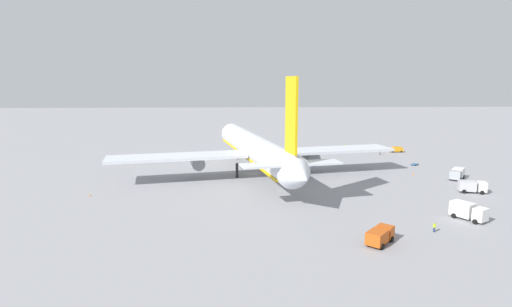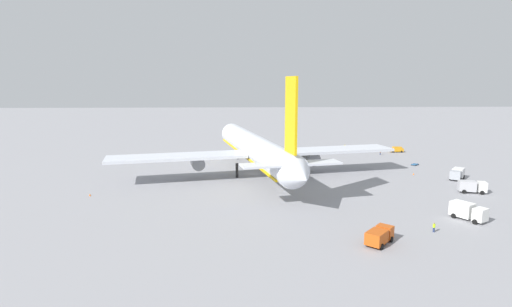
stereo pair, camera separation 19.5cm
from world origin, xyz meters
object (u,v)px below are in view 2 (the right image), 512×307
object	(u,v)px
service_truck_0	(468,211)
service_truck_3	(472,186)
baggage_cart_0	(415,164)
service_truck_2	(457,173)
ground_worker_1	(345,147)
ground_worker_0	(380,152)
service_van	(397,149)
ground_worker_2	(434,227)
airliner	(256,149)
traffic_cone_0	(344,149)
traffic_cone_2	(90,195)
traffic_cone_1	(414,174)
service_truck_1	(379,235)

from	to	relation	value
service_truck_0	service_truck_3	size ratio (longest dim) A/B	1.07
baggage_cart_0	service_truck_2	bearing A→B (deg)	-170.13
baggage_cart_0	ground_worker_1	distance (m)	33.79
service_truck_0	ground_worker_0	world-z (taller)	service_truck_0
service_truck_3	ground_worker_1	size ratio (longest dim) A/B	3.63
service_van	ground_worker_1	world-z (taller)	service_van
service_van	ground_worker_2	world-z (taller)	service_van
service_truck_3	baggage_cart_0	size ratio (longest dim) A/B	2.31
service_van	ground_worker_1	bearing A→B (deg)	63.51
airliner	service_truck_0	bearing A→B (deg)	-135.70
ground_worker_0	traffic_cone_0	world-z (taller)	ground_worker_0
ground_worker_2	traffic_cone_2	distance (m)	69.27
traffic_cone_0	traffic_cone_1	size ratio (longest dim) A/B	1.00
service_truck_1	traffic_cone_0	xyz separation A→B (m)	(88.11, -17.22, -1.09)
service_van	ground_worker_2	xyz separation A→B (m)	(-77.06, 23.81, -0.21)
service_truck_1	traffic_cone_0	distance (m)	89.78
service_truck_0	ground_worker_2	distance (m)	10.66
service_truck_2	traffic_cone_2	world-z (taller)	service_truck_2
service_truck_0	baggage_cart_0	size ratio (longest dim) A/B	2.47
service_van	service_truck_1	bearing A→B (deg)	157.03
ground_worker_2	service_van	bearing A→B (deg)	-17.17
airliner	ground_worker_2	distance (m)	51.99
service_truck_2	traffic_cone_1	distance (m)	10.56
traffic_cone_0	service_van	bearing A→B (deg)	-110.53
service_truck_1	traffic_cone_1	distance (m)	52.55
airliner	service_truck_3	bearing A→B (deg)	-112.84
baggage_cart_0	traffic_cone_2	world-z (taller)	traffic_cone_2
ground_worker_2	traffic_cone_1	world-z (taller)	ground_worker_2
baggage_cart_0	traffic_cone_2	distance (m)	90.50
service_truck_3	ground_worker_2	size ratio (longest dim) A/B	3.71
service_truck_3	traffic_cone_1	size ratio (longest dim) A/B	11.01
service_truck_0	traffic_cone_2	bearing A→B (deg)	75.97
ground_worker_0	traffic_cone_2	size ratio (longest dim) A/B	3.19
airliner	ground_worker_0	world-z (taller)	airliner
service_truck_0	ground_worker_0	bearing A→B (deg)	-6.24
service_truck_2	ground_worker_1	xyz separation A→B (m)	(49.10, 16.30, -0.68)
baggage_cart_0	airliner	bearing A→B (deg)	102.49
airliner	service_truck_2	size ratio (longest dim) A/B	11.85
service_truck_1	ground_worker_0	xyz separation A→B (m)	(76.59, -26.94, -0.47)
ground_worker_0	traffic_cone_0	size ratio (longest dim) A/B	3.19
service_van	traffic_cone_1	distance (m)	36.77
service_truck_0	baggage_cart_0	bearing A→B (deg)	-13.46
ground_worker_1	ground_worker_2	distance (m)	85.59
service_truck_0	traffic_cone_1	xyz separation A→B (m)	(35.70, -5.66, -1.38)
service_truck_3	traffic_cone_1	xyz separation A→B (m)	(18.15, 5.36, -1.26)
service_truck_0	service_truck_3	bearing A→B (deg)	-32.13
service_truck_3	traffic_cone_0	distance (m)	61.75
traffic_cone_0	service_truck_1	bearing A→B (deg)	168.94
traffic_cone_0	service_truck_3	bearing A→B (deg)	-167.37
baggage_cart_0	ground_worker_1	size ratio (longest dim) A/B	1.57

